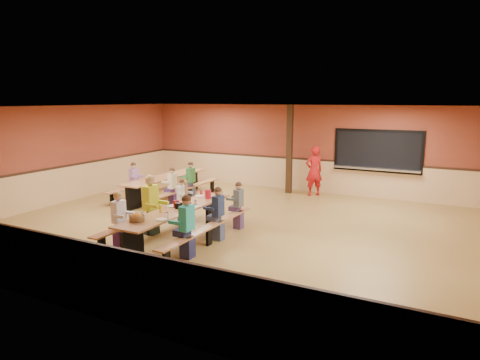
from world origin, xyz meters
The scene contains 23 objects.
ground centered at (0.00, 0.00, 0.00)m, with size 12.00×12.00×0.00m, color olive.
room_envelope centered at (0.00, 0.00, 0.69)m, with size 12.04×10.04×3.02m.
kitchen_pass_through centered at (2.60, 4.96, 1.49)m, with size 2.78×0.28×1.38m.
structural_post centered at (-0.20, 4.40, 1.50)m, with size 0.18×0.18×3.00m, color black.
cafeteria_table_main centered at (-0.66, -1.49, 0.53)m, with size 1.91×3.70×0.74m.
cafeteria_table_second centered at (-3.44, 1.74, 0.53)m, with size 1.91×3.70×0.74m.
seated_child_white_left centered at (-1.48, -2.50, 0.62)m, with size 0.38×0.31×1.23m, color white, non-canonical shape.
seated_adult_yellow centered at (-1.48, -1.42, 0.71)m, with size 0.47×0.38×1.41m, color yellow, non-canonical shape.
seated_child_grey_left centered at (-1.48, -0.15, 0.55)m, with size 0.32×0.26×1.11m, color silver, non-canonical shape.
seated_child_teal_right centered at (0.17, -2.33, 0.65)m, with size 0.41×0.33×1.29m, color #29ACAA, non-canonical shape.
seated_child_navy_right centered at (0.17, -1.08, 0.61)m, with size 0.38×0.31×1.22m, color #1F2A4E, non-canonical shape.
seated_child_char_right centered at (0.17, -0.07, 0.58)m, with size 0.35×0.28×1.16m, color #495153, non-canonical shape.
seated_child_purple_sec centered at (-4.27, 1.18, 0.59)m, with size 0.36×0.29×1.19m, color #9D6BA1, non-canonical shape.
seated_child_green_sec centered at (-2.62, 1.98, 0.61)m, with size 0.37×0.31×1.22m, color #327D3E, non-canonical shape.
seated_child_tan_sec centered at (-2.62, 0.99, 0.59)m, with size 0.35×0.29×1.17m, color beige, non-canonical shape.
standing_woman centered at (0.69, 4.38, 0.83)m, with size 0.61×0.40×1.67m, color red.
punch_pitcher centered at (-0.57, -0.31, 0.85)m, with size 0.16×0.16×0.22m, color red.
chip_bowl centered at (-0.81, -2.70, 0.81)m, with size 0.32×0.32×0.15m, color orange, non-canonical shape.
napkin_dispenser centered at (-0.64, -1.48, 0.80)m, with size 0.10×0.14×0.13m, color black.
condiment_mustard centered at (-0.82, -1.92, 0.82)m, with size 0.06×0.06×0.17m, color yellow.
condiment_ketchup centered at (-0.78, -1.44, 0.82)m, with size 0.06×0.06×0.17m, color #B2140F.
table_paddle centered at (-0.73, -1.04, 0.88)m, with size 0.16×0.16×0.56m.
place_settings centered at (-0.66, -1.49, 0.80)m, with size 0.65×3.30×0.11m, color beige, non-canonical shape.
Camera 1 is at (4.92, -9.23, 3.20)m, focal length 32.00 mm.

